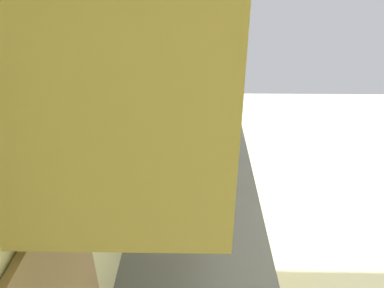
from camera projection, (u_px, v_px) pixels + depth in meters
The scene contains 7 objects.
ground_plane at pixel (351, 264), 2.54m from camera, with size 6.54×6.54×0.00m, color beige.
wall_back at pixel (129, 75), 1.87m from camera, with size 4.21×0.12×2.79m, color beige.
counter_run at pixel (195, 260), 1.99m from camera, with size 3.29×0.62×0.91m.
oven_range at pixel (198, 112), 3.67m from camera, with size 0.61×0.62×1.09m.
microwave at pixel (195, 84), 2.71m from camera, with size 0.48×0.35×0.30m.
bowl at pixel (210, 214), 1.58m from camera, with size 0.15×0.15×0.06m.
kettle at pixel (208, 157), 1.95m from camera, with size 0.18×0.13×0.15m.
Camera 1 is at (-1.79, 1.11, 2.01)m, focal length 33.22 mm.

